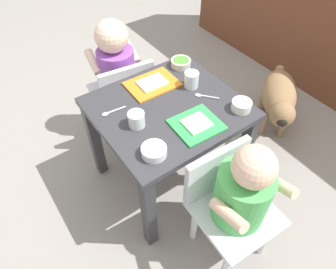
{
  "coord_description": "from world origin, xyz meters",
  "views": [
    {
      "loc": [
        0.73,
        -0.52,
        1.27
      ],
      "look_at": [
        0.0,
        0.0,
        0.3
      ],
      "focal_mm": 32.62,
      "sensor_mm": 36.0,
      "label": 1
    }
  ],
  "objects_px": {
    "dining_table": "(168,122)",
    "dog": "(279,97)",
    "water_cup_right": "(191,80)",
    "seated_child_right": "(239,193)",
    "cereal_bowl_left_side": "(154,151)",
    "spoon_by_right_tray": "(111,112)",
    "food_tray_right": "(197,124)",
    "spoon_by_left_tray": "(204,96)",
    "veggie_bowl_near": "(181,63)",
    "veggie_bowl_far": "(241,105)",
    "food_tray_left": "(152,84)",
    "water_cup_left": "(137,120)",
    "seated_child_left": "(118,69)"
  },
  "relations": [
    {
      "from": "seated_child_right",
      "to": "cereal_bowl_left_side",
      "type": "xyz_separation_m",
      "value": [
        -0.25,
        -0.18,
        0.1
      ]
    },
    {
      "from": "water_cup_left",
      "to": "cereal_bowl_left_side",
      "type": "height_order",
      "value": "water_cup_left"
    },
    {
      "from": "water_cup_right",
      "to": "cereal_bowl_left_side",
      "type": "distance_m",
      "value": 0.4
    },
    {
      "from": "food_tray_right",
      "to": "veggie_bowl_near",
      "type": "relative_size",
      "value": 1.99
    },
    {
      "from": "food_tray_left",
      "to": "food_tray_right",
      "type": "distance_m",
      "value": 0.3
    },
    {
      "from": "seated_child_left",
      "to": "spoon_by_right_tray",
      "type": "height_order",
      "value": "seated_child_left"
    },
    {
      "from": "water_cup_right",
      "to": "cereal_bowl_left_side",
      "type": "xyz_separation_m",
      "value": [
        0.22,
        -0.33,
        -0.01
      ]
    },
    {
      "from": "food_tray_left",
      "to": "veggie_bowl_far",
      "type": "bearing_deg",
      "value": 30.95
    },
    {
      "from": "dining_table",
      "to": "dog",
      "type": "relative_size",
      "value": 1.32
    },
    {
      "from": "dining_table",
      "to": "dog",
      "type": "distance_m",
      "value": 0.72
    },
    {
      "from": "seated_child_right",
      "to": "water_cup_right",
      "type": "distance_m",
      "value": 0.5
    },
    {
      "from": "spoon_by_left_tray",
      "to": "spoon_by_right_tray",
      "type": "height_order",
      "value": "same"
    },
    {
      "from": "food_tray_left",
      "to": "veggie_bowl_near",
      "type": "height_order",
      "value": "veggie_bowl_near"
    },
    {
      "from": "spoon_by_right_tray",
      "to": "food_tray_right",
      "type": "bearing_deg",
      "value": 42.26
    },
    {
      "from": "veggie_bowl_near",
      "to": "food_tray_left",
      "type": "bearing_deg",
      "value": -77.3
    },
    {
      "from": "veggie_bowl_near",
      "to": "spoon_by_right_tray",
      "type": "distance_m",
      "value": 0.42
    },
    {
      "from": "veggie_bowl_near",
      "to": "water_cup_left",
      "type": "bearing_deg",
      "value": -60.01
    },
    {
      "from": "seated_child_right",
      "to": "veggie_bowl_near",
      "type": "xyz_separation_m",
      "value": [
        -0.61,
        0.21,
        0.1
      ]
    },
    {
      "from": "water_cup_left",
      "to": "spoon_by_left_tray",
      "type": "bearing_deg",
      "value": 86.26
    },
    {
      "from": "food_tray_right",
      "to": "veggie_bowl_far",
      "type": "height_order",
      "value": "veggie_bowl_far"
    },
    {
      "from": "spoon_by_right_tray",
      "to": "water_cup_left",
      "type": "bearing_deg",
      "value": 21.2
    },
    {
      "from": "food_tray_right",
      "to": "spoon_by_right_tray",
      "type": "distance_m",
      "value": 0.33
    },
    {
      "from": "cereal_bowl_left_side",
      "to": "veggie_bowl_near",
      "type": "xyz_separation_m",
      "value": [
        -0.36,
        0.39,
        -0.0
      ]
    },
    {
      "from": "seated_child_left",
      "to": "water_cup_left",
      "type": "xyz_separation_m",
      "value": [
        0.44,
        -0.15,
        0.09
      ]
    },
    {
      "from": "seated_child_left",
      "to": "water_cup_right",
      "type": "height_order",
      "value": "seated_child_left"
    },
    {
      "from": "dog",
      "to": "spoon_by_left_tray",
      "type": "relative_size",
      "value": 5.04
    },
    {
      "from": "water_cup_left",
      "to": "water_cup_right",
      "type": "distance_m",
      "value": 0.31
    },
    {
      "from": "dog",
      "to": "veggie_bowl_far",
      "type": "bearing_deg",
      "value": -75.01
    },
    {
      "from": "seated_child_left",
      "to": "spoon_by_right_tray",
      "type": "relative_size",
      "value": 6.48
    },
    {
      "from": "food_tray_right",
      "to": "veggie_bowl_far",
      "type": "xyz_separation_m",
      "value": [
        0.03,
        0.2,
        0.01
      ]
    },
    {
      "from": "seated_child_left",
      "to": "seated_child_right",
      "type": "distance_m",
      "value": 0.84
    },
    {
      "from": "veggie_bowl_near",
      "to": "water_cup_right",
      "type": "bearing_deg",
      "value": -20.71
    },
    {
      "from": "spoon_by_right_tray",
      "to": "veggie_bowl_near",
      "type": "bearing_deg",
      "value": 102.82
    },
    {
      "from": "seated_child_right",
      "to": "food_tray_right",
      "type": "height_order",
      "value": "seated_child_right"
    },
    {
      "from": "water_cup_left",
      "to": "spoon_by_left_tray",
      "type": "height_order",
      "value": "water_cup_left"
    },
    {
      "from": "seated_child_right",
      "to": "spoon_by_right_tray",
      "type": "xyz_separation_m",
      "value": [
        -0.52,
        -0.2,
        0.09
      ]
    },
    {
      "from": "water_cup_right",
      "to": "seated_child_right",
      "type": "bearing_deg",
      "value": -18.46
    },
    {
      "from": "seated_child_right",
      "to": "food_tray_left",
      "type": "distance_m",
      "value": 0.58
    },
    {
      "from": "food_tray_left",
      "to": "veggie_bowl_near",
      "type": "bearing_deg",
      "value": 102.7
    },
    {
      "from": "veggie_bowl_far",
      "to": "spoon_by_left_tray",
      "type": "distance_m",
      "value": 0.16
    },
    {
      "from": "water_cup_right",
      "to": "spoon_by_right_tray",
      "type": "height_order",
      "value": "water_cup_right"
    },
    {
      "from": "water_cup_right",
      "to": "veggie_bowl_far",
      "type": "distance_m",
      "value": 0.23
    },
    {
      "from": "seated_child_right",
      "to": "spoon_by_left_tray",
      "type": "xyz_separation_m",
      "value": [
        -0.38,
        0.16,
        0.09
      ]
    },
    {
      "from": "food_tray_left",
      "to": "spoon_by_left_tray",
      "type": "xyz_separation_m",
      "value": [
        0.19,
        0.13,
        -0.0
      ]
    },
    {
      "from": "veggie_bowl_far",
      "to": "dining_table",
      "type": "bearing_deg",
      "value": -129.13
    },
    {
      "from": "cereal_bowl_left_side",
      "to": "spoon_by_left_tray",
      "type": "xyz_separation_m",
      "value": [
        -0.13,
        0.33,
        -0.01
      ]
    },
    {
      "from": "seated_child_left",
      "to": "veggie_bowl_far",
      "type": "distance_m",
      "value": 0.64
    },
    {
      "from": "spoon_by_right_tray",
      "to": "seated_child_left",
      "type": "bearing_deg",
      "value": 148.31
    },
    {
      "from": "water_cup_right",
      "to": "veggie_bowl_near",
      "type": "relative_size",
      "value": 0.75
    },
    {
      "from": "seated_child_right",
      "to": "food_tray_left",
      "type": "xyz_separation_m",
      "value": [
        -0.57,
        0.03,
        0.09
      ]
    }
  ]
}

